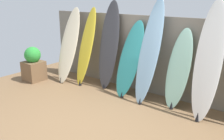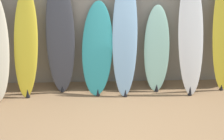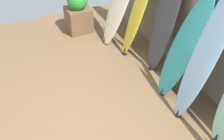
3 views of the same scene
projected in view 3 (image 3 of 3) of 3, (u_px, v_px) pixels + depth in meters
ground at (94, 132)px, 4.44m from camera, size 7.68×7.68×0.00m
fence_back at (217, 46)px, 4.59m from camera, size 6.08×0.11×1.80m
surfboard_yellow_1 at (139, 6)px, 5.55m from camera, size 0.53×0.69×1.96m
surfboard_charcoal_2 at (166, 14)px, 5.10m from camera, size 0.55×0.50×2.13m
surfboard_teal_3 at (184, 47)px, 4.68m from camera, size 0.67×0.76×1.70m
surfboard_skyblue_4 at (207, 51)px, 4.15m from camera, size 0.52×0.77×2.20m
planter_box at (78, 12)px, 6.56m from camera, size 0.48×0.50×0.92m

